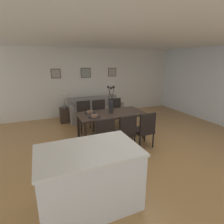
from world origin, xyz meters
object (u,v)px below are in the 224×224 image
at_px(dining_chair_near_right, 85,115).
at_px(dining_table, 111,116).
at_px(dining_chair_near_left, 104,135).
at_px(framed_picture_right, 112,72).
at_px(dining_chair_far_right, 100,113).
at_px(framed_picture_left, 56,74).
at_px(dining_chair_mid_left, 145,128).
at_px(centerpiece_vase, 111,103).
at_px(table_lamp, 64,98).
at_px(sofa, 95,111).
at_px(framed_picture_center, 86,73).
at_px(dining_chair_far_left, 126,131).
at_px(bowl_near_right, 90,112).
at_px(dining_chair_mid_right, 116,111).
at_px(side_table, 65,115).
at_px(bowl_near_left, 94,116).

bearing_deg(dining_chair_near_right, dining_table, -58.76).
height_order(dining_chair_near_left, framed_picture_right, framed_picture_right).
bearing_deg(dining_chair_far_right, framed_picture_left, 122.31).
bearing_deg(framed_picture_left, dining_chair_far_right, -57.69).
distance_m(dining_table, dining_chair_mid_left, 1.01).
relative_size(centerpiece_vase, table_lamp, 1.44).
bearing_deg(sofa, framed_picture_left, 151.58).
distance_m(dining_chair_far_right, framed_picture_right, 2.37).
bearing_deg(sofa, dining_chair_mid_left, -81.10).
xyz_separation_m(framed_picture_left, framed_picture_right, (2.23, 0.00, 0.00)).
bearing_deg(dining_chair_mid_left, framed_picture_center, 99.26).
bearing_deg(dining_chair_far_left, dining_chair_near_right, 108.08).
relative_size(dining_table, dining_chair_near_left, 1.96).
height_order(dining_chair_near_right, bowl_near_right, dining_chair_near_right).
relative_size(dining_chair_near_right, dining_chair_mid_right, 1.00).
relative_size(dining_table, dining_chair_far_left, 1.96).
relative_size(dining_chair_far_left, centerpiece_vase, 1.25).
bearing_deg(sofa, bowl_near_right, -111.75).
bearing_deg(framed_picture_left, side_table, -78.64).
distance_m(dining_chair_far_left, dining_chair_mid_right, 1.74).
distance_m(dining_chair_far_right, framed_picture_left, 2.34).
bearing_deg(dining_table, framed_picture_right, 66.33).
bearing_deg(dining_chair_near_left, framed_picture_right, 64.06).
bearing_deg(dining_chair_near_right, centerpiece_vase, -58.67).
height_order(dining_chair_far_left, dining_chair_mid_right, same).
bearing_deg(framed_picture_right, sofa, -145.78).
height_order(bowl_near_right, sofa, bowl_near_right).
bearing_deg(centerpiece_vase, framed_picture_right, 66.34).
height_order(dining_chair_far_left, bowl_near_right, dining_chair_far_left).
bearing_deg(table_lamp, bowl_near_left, -78.02).
xyz_separation_m(dining_chair_far_left, framed_picture_center, (-0.03, 3.37, 1.16)).
height_order(dining_chair_mid_left, dining_chair_mid_right, same).
distance_m(dining_chair_far_right, sofa, 1.08).
xyz_separation_m(dining_chair_far_right, bowl_near_right, (-0.51, -0.63, 0.27)).
distance_m(dining_chair_near_left, dining_chair_far_left, 0.56).
xyz_separation_m(dining_table, dining_chair_mid_left, (0.55, -0.84, -0.15)).
height_order(dining_chair_far_left, centerpiece_vase, centerpiece_vase).
xyz_separation_m(dining_chair_near_right, sofa, (0.65, 1.00, -0.23)).
relative_size(dining_chair_far_left, bowl_near_right, 5.41).
height_order(dining_chair_near_right, dining_chair_mid_left, same).
height_order(dining_chair_mid_right, framed_picture_right, framed_picture_right).
height_order(dining_chair_far_left, table_lamp, table_lamp).
bearing_deg(framed_picture_left, dining_table, -66.33).
xyz_separation_m(bowl_near_right, table_lamp, (-0.44, 1.69, 0.11)).
xyz_separation_m(dining_chair_far_right, sofa, (0.16, 1.04, -0.23)).
bearing_deg(bowl_near_right, dining_chair_near_right, 88.71).
xyz_separation_m(dining_table, dining_chair_near_left, (-0.53, -0.84, -0.15)).
bearing_deg(centerpiece_vase, table_lamp, 117.57).
bearing_deg(dining_chair_mid_right, sofa, 111.34).
height_order(dining_chair_mid_left, framed_picture_right, framed_picture_right).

